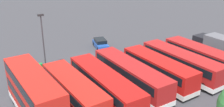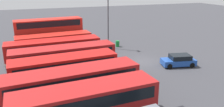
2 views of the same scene
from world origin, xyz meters
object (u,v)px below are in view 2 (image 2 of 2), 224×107
at_px(lamp_post_tall, 108,19).
at_px(waste_bin_yellow, 118,44).
at_px(bus_single_deck_near_end, 86,104).
at_px(bus_single_deck_third, 65,69).
at_px(bus_double_decker_seventh, 49,32).
at_px(bus_single_deck_fourth, 64,58).
at_px(bus_single_deck_second, 73,84).
at_px(bus_single_deck_sixth, 54,44).
at_px(car_hatchback_silver, 179,60).
at_px(bus_single_deck_fifth, 54,50).

bearing_deg(lamp_post_tall, waste_bin_yellow, -80.66).
height_order(bus_single_deck_near_end, waste_bin_yellow, bus_single_deck_near_end).
bearing_deg(waste_bin_yellow, bus_single_deck_third, 138.00).
bearing_deg(bus_double_decker_seventh, bus_single_deck_near_end, -179.09).
bearing_deg(bus_single_deck_fourth, waste_bin_yellow, -51.58).
relative_size(bus_single_deck_second, bus_double_decker_seventh, 1.14).
height_order(bus_double_decker_seventh, lamp_post_tall, lamp_post_tall).
distance_m(bus_single_deck_sixth, car_hatchback_silver, 17.04).
bearing_deg(bus_single_deck_third, bus_single_deck_fourth, -7.67).
height_order(bus_single_deck_fifth, lamp_post_tall, lamp_post_tall).
distance_m(bus_single_deck_third, lamp_post_tall, 14.20).
xyz_separation_m(bus_single_deck_near_end, bus_single_deck_sixth, (17.83, 0.10, -0.00)).
relative_size(bus_single_deck_third, car_hatchback_silver, 2.42).
bearing_deg(bus_single_deck_fifth, bus_single_deck_third, -178.41).
distance_m(bus_single_deck_near_end, bus_single_deck_sixth, 17.83).
distance_m(bus_single_deck_second, bus_double_decker_seventh, 18.12).
height_order(bus_single_deck_near_end, lamp_post_tall, lamp_post_tall).
distance_m(bus_single_deck_sixth, bus_double_decker_seventh, 3.97).
bearing_deg(car_hatchback_silver, waste_bin_yellow, 19.21).
bearing_deg(waste_bin_yellow, bus_single_deck_fifth, 110.99).
relative_size(car_hatchback_silver, lamp_post_tall, 0.56).
relative_size(bus_single_deck_third, bus_single_deck_sixth, 1.00).
bearing_deg(waste_bin_yellow, bus_single_deck_sixth, 94.27).
height_order(bus_single_deck_near_end, bus_single_deck_second, same).
relative_size(bus_single_deck_fourth, car_hatchback_silver, 2.73).
xyz_separation_m(bus_single_deck_near_end, bus_single_deck_third, (7.30, 0.33, -0.00)).
distance_m(bus_single_deck_fourth, bus_single_deck_sixth, 6.93).
distance_m(car_hatchback_silver, waste_bin_yellow, 11.47).
height_order(bus_single_deck_near_end, bus_single_deck_fifth, same).
height_order(bus_single_deck_second, lamp_post_tall, lamp_post_tall).
height_order(bus_single_deck_sixth, lamp_post_tall, lamp_post_tall).
bearing_deg(bus_single_deck_sixth, bus_single_deck_near_end, -179.67).
distance_m(bus_single_deck_fourth, waste_bin_yellow, 12.39).
xyz_separation_m(bus_single_deck_sixth, waste_bin_yellow, (0.74, -9.92, -1.14)).
xyz_separation_m(bus_single_deck_sixth, car_hatchback_silver, (-10.09, -13.70, -0.92)).
bearing_deg(lamp_post_tall, car_hatchback_silver, -152.68).
height_order(bus_single_deck_fourth, lamp_post_tall, lamp_post_tall).
relative_size(bus_single_deck_fourth, lamp_post_tall, 1.51).
bearing_deg(car_hatchback_silver, bus_single_deck_sixth, 53.63).
relative_size(bus_single_deck_near_end, lamp_post_tall, 1.35).
height_order(bus_single_deck_fourth, car_hatchback_silver, bus_single_deck_fourth).
bearing_deg(bus_single_deck_sixth, bus_single_deck_fourth, -177.88).
relative_size(bus_single_deck_sixth, bus_double_decker_seventh, 1.02).
relative_size(bus_single_deck_fifth, lamp_post_tall, 1.51).
relative_size(car_hatchback_silver, waste_bin_yellow, 4.57).
height_order(bus_single_deck_near_end, bus_double_decker_seventh, bus_double_decker_seventh).
bearing_deg(bus_single_deck_third, bus_single_deck_fifth, 1.59).
xyz_separation_m(bus_single_deck_near_end, car_hatchback_silver, (7.74, -13.60, -0.92)).
distance_m(bus_single_deck_second, bus_single_deck_third, 3.69).
bearing_deg(bus_single_deck_sixth, lamp_post_tall, -86.77).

